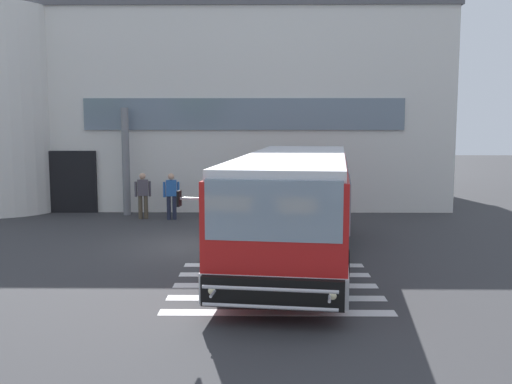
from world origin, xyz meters
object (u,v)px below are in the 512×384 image
at_px(passenger_near_column, 143,192).
at_px(passenger_by_doorway, 171,194).
at_px(entry_support_column, 126,162).
at_px(safety_bollard_yellow, 239,210).
at_px(bus_main_foreground, 295,208).

xyz_separation_m(passenger_near_column, passenger_by_doorway, (1.07, -0.17, -0.03)).
relative_size(entry_support_column, passenger_near_column, 2.41).
height_order(passenger_near_column, safety_bollard_yellow, passenger_near_column).
bearing_deg(bus_main_foreground, safety_bollard_yellow, 106.99).
height_order(bus_main_foreground, passenger_by_doorway, bus_main_foreground).
relative_size(passenger_by_doorway, safety_bollard_yellow, 1.86).
xyz_separation_m(bus_main_foreground, passenger_by_doorway, (-4.12, 6.12, -0.40)).
distance_m(bus_main_foreground, passenger_near_column, 8.16).
bearing_deg(passenger_by_doorway, safety_bollard_yellow, -16.92).
height_order(entry_support_column, passenger_near_column, entry_support_column).
height_order(entry_support_column, safety_bollard_yellow, entry_support_column).
distance_m(passenger_by_doorway, safety_bollard_yellow, 2.63).
bearing_deg(entry_support_column, passenger_near_column, -47.88).
distance_m(passenger_near_column, passenger_by_doorway, 1.08).
xyz_separation_m(entry_support_column, passenger_near_column, (0.79, -0.88, -1.05)).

